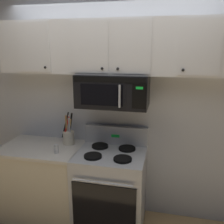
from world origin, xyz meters
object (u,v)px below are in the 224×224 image
Objects in this scene: utensil_crock_cream at (69,135)px; salt_shaker at (56,149)px; stove_range at (111,188)px; over_range_microwave at (113,91)px.

utensil_crock_cream is 3.83× the size of salt_shaker.
stove_range is 0.77m from salt_shaker.
utensil_crock_cream reaches higher than salt_shaker.
utensil_crock_cream is at bearing 176.44° from over_range_microwave.
utensil_crock_cream is (-0.55, 0.03, -0.57)m from over_range_microwave.
stove_range is 1.11m from over_range_microwave.
utensil_crock_cream is at bearing 164.73° from stove_range.
over_range_microwave is at bearing 23.49° from salt_shaker.
over_range_microwave is at bearing -3.56° from utensil_crock_cream.
over_range_microwave is 7.45× the size of salt_shaker.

